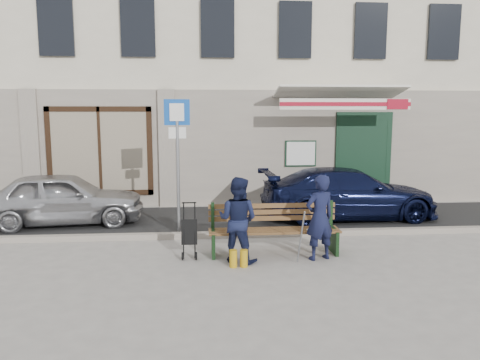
{
  "coord_description": "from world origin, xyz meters",
  "views": [
    {
      "loc": [
        -0.47,
        -7.99,
        2.61
      ],
      "look_at": [
        0.32,
        1.6,
        1.2
      ],
      "focal_mm": 35.0,
      "sensor_mm": 36.0,
      "label": 1
    }
  ],
  "objects": [
    {
      "name": "ground",
      "position": [
        0.0,
        0.0,
        0.0
      ],
      "size": [
        80.0,
        80.0,
        0.0
      ],
      "primitive_type": "plane",
      "color": "#9E9991",
      "rests_on": "ground"
    },
    {
      "name": "asphalt_lane",
      "position": [
        0.0,
        3.1,
        0.01
      ],
      "size": [
        60.0,
        3.2,
        0.01
      ],
      "primitive_type": "cube",
      "color": "#282828",
      "rests_on": "ground"
    },
    {
      "name": "curb",
      "position": [
        0.0,
        1.5,
        0.06
      ],
      "size": [
        60.0,
        0.18,
        0.12
      ],
      "primitive_type": "cube",
      "color": "#9E9384",
      "rests_on": "ground"
    },
    {
      "name": "building",
      "position": [
        0.01,
        8.45,
        4.97
      ],
      "size": [
        20.0,
        8.27,
        10.0
      ],
      "color": "beige",
      "rests_on": "ground"
    },
    {
      "name": "car_silver",
      "position": [
        -3.69,
        2.96,
        0.62
      ],
      "size": [
        3.8,
        1.89,
        1.24
      ],
      "primitive_type": "imported",
      "rotation": [
        0.0,
        0.0,
        1.69
      ],
      "color": "#B8B8BD",
      "rests_on": "ground"
    },
    {
      "name": "car_navy",
      "position": [
        3.11,
        3.03,
        0.62
      ],
      "size": [
        4.37,
        1.91,
        1.25
      ],
      "primitive_type": "imported",
      "rotation": [
        0.0,
        0.0,
        1.61
      ],
      "color": "black",
      "rests_on": "ground"
    },
    {
      "name": "parking_sign",
      "position": [
        -0.97,
        1.81,
        1.94
      ],
      "size": [
        0.53,
        0.12,
        2.86
      ],
      "rotation": [
        0.0,
        0.0,
        0.15
      ],
      "color": "gray",
      "rests_on": "ground"
    },
    {
      "name": "bench",
      "position": [
        0.8,
        0.28,
        0.46
      ],
      "size": [
        2.4,
        1.17,
        0.98
      ],
      "color": "brown",
      "rests_on": "ground"
    },
    {
      "name": "man",
      "position": [
        1.59,
        -0.08,
        0.76
      ],
      "size": [
        0.64,
        0.53,
        1.52
      ],
      "primitive_type": "imported",
      "rotation": [
        0.0,
        0.0,
        3.47
      ],
      "color": "#121633",
      "rests_on": "ground"
    },
    {
      "name": "woman",
      "position": [
        0.14,
        -0.07,
        0.75
      ],
      "size": [
        0.91,
        0.84,
        1.5
      ],
      "primitive_type": "imported",
      "rotation": [
        0.0,
        0.0,
        2.67
      ],
      "color": "#141A39",
      "rests_on": "ground"
    },
    {
      "name": "stroller",
      "position": [
        -0.71,
        0.26,
        0.44
      ],
      "size": [
        0.29,
        0.41,
        0.98
      ],
      "rotation": [
        0.0,
        0.0,
        -0.02
      ],
      "color": "black",
      "rests_on": "ground"
    }
  ]
}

